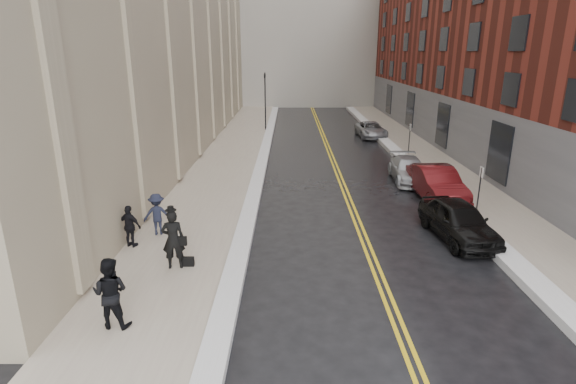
{
  "coord_description": "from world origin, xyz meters",
  "views": [
    {
      "loc": [
        -0.42,
        -10.79,
        7.0
      ],
      "look_at": [
        -0.48,
        6.37,
        1.6
      ],
      "focal_mm": 28.0,
      "sensor_mm": 36.0,
      "label": 1
    }
  ],
  "objects_px": {
    "car_silver_near": "(409,170)",
    "pedestrian_c": "(130,226)",
    "car_black": "(458,221)",
    "pedestrian_b": "(157,214)",
    "pedestrian_a": "(110,293)",
    "pedestrian_main": "(173,239)",
    "car_silver_far": "(371,130)",
    "car_maroon": "(436,183)"
  },
  "relations": [
    {
      "from": "car_maroon",
      "to": "pedestrian_b",
      "type": "distance_m",
      "value": 13.27
    },
    {
      "from": "pedestrian_main",
      "to": "pedestrian_b",
      "type": "distance_m",
      "value": 3.15
    },
    {
      "from": "pedestrian_main",
      "to": "pedestrian_a",
      "type": "height_order",
      "value": "pedestrian_main"
    },
    {
      "from": "car_black",
      "to": "pedestrian_b",
      "type": "height_order",
      "value": "pedestrian_b"
    },
    {
      "from": "pedestrian_c",
      "to": "pedestrian_b",
      "type": "bearing_deg",
      "value": -98.51
    },
    {
      "from": "car_maroon",
      "to": "pedestrian_a",
      "type": "height_order",
      "value": "pedestrian_a"
    },
    {
      "from": "car_silver_far",
      "to": "pedestrian_c",
      "type": "relative_size",
      "value": 2.91
    },
    {
      "from": "pedestrian_a",
      "to": "pedestrian_c",
      "type": "xyz_separation_m",
      "value": [
        -1.21,
        4.97,
        -0.17
      ]
    },
    {
      "from": "car_silver_far",
      "to": "pedestrian_a",
      "type": "height_order",
      "value": "pedestrian_a"
    },
    {
      "from": "pedestrian_b",
      "to": "car_black",
      "type": "bearing_deg",
      "value": 168.58
    },
    {
      "from": "pedestrian_main",
      "to": "pedestrian_a",
      "type": "relative_size",
      "value": 1.05
    },
    {
      "from": "pedestrian_main",
      "to": "pedestrian_a",
      "type": "bearing_deg",
      "value": 67.62
    },
    {
      "from": "pedestrian_c",
      "to": "car_silver_near",
      "type": "bearing_deg",
      "value": -122.47
    },
    {
      "from": "pedestrian_b",
      "to": "pedestrian_a",
      "type": "bearing_deg",
      "value": 84.07
    },
    {
      "from": "car_silver_far",
      "to": "pedestrian_a",
      "type": "xyz_separation_m",
      "value": [
        -11.5,
        -27.73,
        0.47
      ]
    },
    {
      "from": "car_black",
      "to": "pedestrian_b",
      "type": "relative_size",
      "value": 2.68
    },
    {
      "from": "car_maroon",
      "to": "pedestrian_main",
      "type": "xyz_separation_m",
      "value": [
        -11.0,
        -7.73,
        0.35
      ]
    },
    {
      "from": "pedestrian_b",
      "to": "pedestrian_main",
      "type": "bearing_deg",
      "value": 104.13
    },
    {
      "from": "pedestrian_b",
      "to": "car_maroon",
      "type": "bearing_deg",
      "value": -169.44
    },
    {
      "from": "car_silver_near",
      "to": "pedestrian_main",
      "type": "relative_size",
      "value": 2.23
    },
    {
      "from": "car_silver_far",
      "to": "pedestrian_a",
      "type": "distance_m",
      "value": 30.02
    },
    {
      "from": "car_silver_far",
      "to": "pedestrian_c",
      "type": "bearing_deg",
      "value": -121.92
    },
    {
      "from": "car_silver_far",
      "to": "pedestrian_c",
      "type": "xyz_separation_m",
      "value": [
        -12.7,
        -22.76,
        0.3
      ]
    },
    {
      "from": "pedestrian_main",
      "to": "car_silver_near",
      "type": "bearing_deg",
      "value": -142.6
    },
    {
      "from": "car_maroon",
      "to": "pedestrian_c",
      "type": "relative_size",
      "value": 3.1
    },
    {
      "from": "car_black",
      "to": "pedestrian_c",
      "type": "distance_m",
      "value": 12.36
    },
    {
      "from": "car_silver_near",
      "to": "pedestrian_a",
      "type": "bearing_deg",
      "value": -125.48
    },
    {
      "from": "pedestrian_b",
      "to": "pedestrian_c",
      "type": "distance_m",
      "value": 1.34
    },
    {
      "from": "car_silver_near",
      "to": "pedestrian_c",
      "type": "xyz_separation_m",
      "value": [
        -12.47,
        -9.27,
        0.29
      ]
    },
    {
      "from": "car_black",
      "to": "pedestrian_main",
      "type": "distance_m",
      "value": 10.69
    },
    {
      "from": "car_silver_near",
      "to": "car_silver_far",
      "type": "distance_m",
      "value": 13.49
    },
    {
      "from": "pedestrian_main",
      "to": "pedestrian_c",
      "type": "distance_m",
      "value": 2.62
    },
    {
      "from": "car_maroon",
      "to": "pedestrian_b",
      "type": "xyz_separation_m",
      "value": [
        -12.34,
        -4.88,
        0.17
      ]
    },
    {
      "from": "car_silver_near",
      "to": "car_silver_far",
      "type": "relative_size",
      "value": 0.98
    },
    {
      "from": "car_black",
      "to": "pedestrian_b",
      "type": "bearing_deg",
      "value": 172.82
    },
    {
      "from": "car_silver_near",
      "to": "pedestrian_c",
      "type": "relative_size",
      "value": 2.84
    },
    {
      "from": "pedestrian_a",
      "to": "pedestrian_b",
      "type": "height_order",
      "value": "pedestrian_a"
    },
    {
      "from": "car_black",
      "to": "pedestrian_main",
      "type": "bearing_deg",
      "value": -171.75
    },
    {
      "from": "car_silver_near",
      "to": "pedestrian_b",
      "type": "bearing_deg",
      "value": -142.7
    },
    {
      "from": "pedestrian_b",
      "to": "pedestrian_c",
      "type": "height_order",
      "value": "pedestrian_b"
    },
    {
      "from": "car_black",
      "to": "pedestrian_a",
      "type": "relative_size",
      "value": 2.31
    },
    {
      "from": "pedestrian_a",
      "to": "pedestrian_main",
      "type": "bearing_deg",
      "value": -99.21
    }
  ]
}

